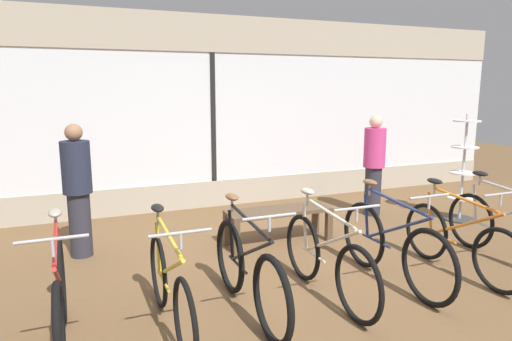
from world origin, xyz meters
name	(u,v)px	position (x,y,z in m)	size (l,w,h in m)	color
ground_plane	(307,280)	(0.00, 0.00, 0.00)	(24.00, 24.00, 0.00)	brown
shop_back_wall	(213,111)	(0.00, 3.35, 1.64)	(12.00, 0.08, 3.20)	#B2A893
bicycle_far_left	(60,300)	(-2.41, -0.41, 0.41)	(0.46, 1.75, 1.06)	black
bicycle_left	(170,288)	(-1.57, -0.46, 0.39)	(0.46, 1.72, 1.02)	black
bicycle_center_left	(248,272)	(-0.85, -0.43, 0.40)	(0.46, 1.76, 1.05)	black
bicycle_center	(327,260)	(-0.03, -0.43, 0.39)	(0.46, 1.71, 1.03)	black
bicycle_center_right	(392,246)	(0.78, -0.40, 0.41)	(0.46, 1.79, 1.06)	black
bicycle_right	(459,241)	(1.62, -0.47, 0.38)	(0.46, 1.69, 1.02)	black
bicycle_far_right	(503,229)	(2.42, -0.38, 0.39)	(0.46, 1.69, 1.04)	black
accessory_rack	(463,177)	(3.28, 1.09, 0.68)	(0.48, 0.48, 1.64)	#333333
display_bench	(279,215)	(0.22, 1.19, 0.38)	(1.40, 0.44, 0.46)	brown
customer_near_rack	(78,188)	(-2.21, 1.69, 0.85)	(0.48, 0.48, 1.62)	#2D2D38
customer_by_window	(374,164)	(2.21, 1.86, 0.84)	(0.38, 0.38, 1.60)	#2D2D38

